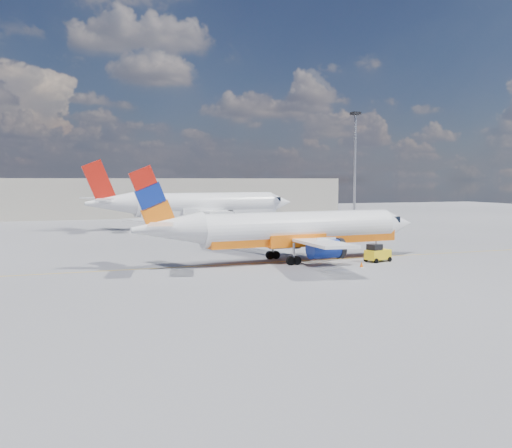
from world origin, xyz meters
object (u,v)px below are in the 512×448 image
object	(u,v)px
main_jet	(291,230)
gse_tug	(377,253)
second_jet	(199,205)
traffic_cone	(362,265)

from	to	relation	value
main_jet	gse_tug	distance (m)	8.40
second_jet	gse_tug	xyz separation A→B (m)	(6.23, -43.29, -2.78)
second_jet	traffic_cone	bearing A→B (deg)	-93.32
gse_tug	traffic_cone	size ratio (longest dim) A/B	5.12
gse_tug	traffic_cone	xyz separation A→B (m)	(-3.15, -2.55, -0.55)
second_jet	gse_tug	size ratio (longest dim) A/B	13.51
traffic_cone	second_jet	bearing A→B (deg)	93.85
traffic_cone	main_jet	bearing A→B (deg)	128.52
main_jet	gse_tug	world-z (taller)	main_jet
second_jet	traffic_cone	world-z (taller)	second_jet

